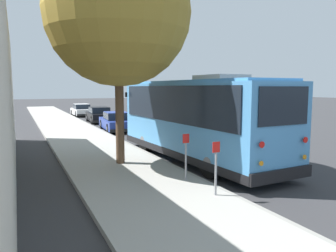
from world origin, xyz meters
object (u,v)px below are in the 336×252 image
shuttle_bus (196,116)px  street_tree (117,3)px  parked_sedan_black (99,115)px  sign_post_far (186,156)px  parked_sedan_white (82,110)px  sign_post_near (216,168)px  parked_sedan_blue (116,122)px

shuttle_bus → street_tree: (0.34, 3.13, 4.16)m
parked_sedan_black → sign_post_far: bearing=177.2°
parked_sedan_white → sign_post_far: (-26.40, 1.59, 0.29)m
parked_sedan_black → sign_post_near: 21.00m
parked_sedan_blue → parked_sedan_white: bearing=4.7°
parked_sedan_black → sign_post_far: 19.34m
parked_sedan_black → street_tree: bearing=172.0°
parked_sedan_blue → parked_sedan_black: 5.93m
parked_sedan_black → sign_post_far: sign_post_far is taller
parked_sedan_black → sign_post_near: size_ratio=2.97×
shuttle_bus → sign_post_far: bearing=141.8°
parked_sedan_black → parked_sedan_white: parked_sedan_black is taller
parked_sedan_blue → sign_post_far: size_ratio=3.27×
parked_sedan_blue → sign_post_far: (-13.32, 1.60, 0.28)m
street_tree → parked_sedan_blue: bearing=-15.3°
shuttle_bus → parked_sedan_white: 23.64m
street_tree → sign_post_far: street_tree is taller
parked_sedan_black → shuttle_bus: bearing=-177.0°
parked_sedan_blue → sign_post_near: size_ratio=3.25×
shuttle_bus → street_tree: size_ratio=1.05×
street_tree → parked_sedan_white: bearing=-6.8°
shuttle_bus → sign_post_far: (-2.79, 1.94, -0.95)m
sign_post_far → sign_post_near: bearing=180.0°
street_tree → sign_post_near: size_ratio=6.24×
parked_sedan_blue → sign_post_near: sign_post_near is taller
shuttle_bus → parked_sedan_white: (23.61, 0.35, -1.24)m
parked_sedan_blue → parked_sedan_white: (13.07, 0.01, -0.01)m
street_tree → sign_post_far: size_ratio=6.28×
parked_sedan_white → street_tree: 24.05m
shuttle_bus → sign_post_near: bearing=153.1°
sign_post_near → sign_post_far: (1.67, 0.00, -0.00)m
shuttle_bus → sign_post_far: shuttle_bus is taller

